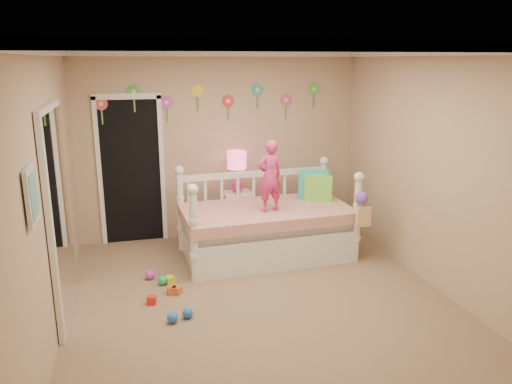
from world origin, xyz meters
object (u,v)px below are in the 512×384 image
object	(u,v)px
nightstand	(237,215)
table_lamp	(237,165)
daybed	(266,212)
child	(270,176)

from	to	relation	value
nightstand	table_lamp	size ratio (longest dim) A/B	1.18
nightstand	table_lamp	distance (m)	0.74
daybed	child	bearing A→B (deg)	-92.12
child	table_lamp	bearing A→B (deg)	-88.39
daybed	table_lamp	distance (m)	0.90
table_lamp	daybed	bearing A→B (deg)	-72.75
daybed	nightstand	world-z (taller)	daybed
daybed	child	distance (m)	0.54
child	table_lamp	distance (m)	0.90
nightstand	daybed	bearing A→B (deg)	-78.09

